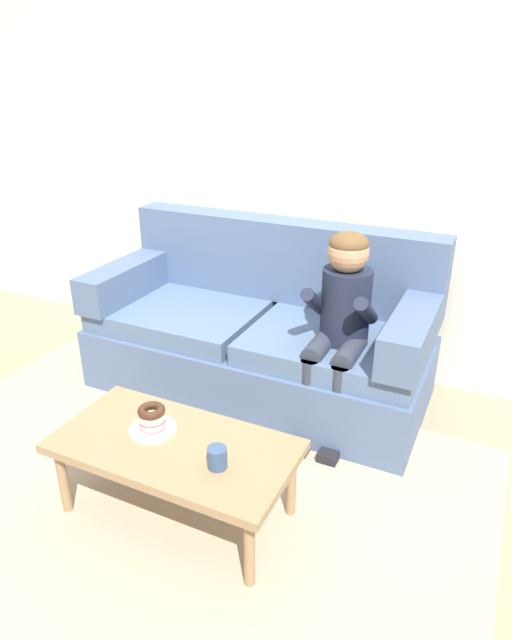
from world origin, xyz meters
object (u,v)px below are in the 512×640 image
(donut, at_px, (153,424))
(toy_controller, at_px, (116,416))
(couch, at_px, (262,335))
(person_child, at_px, (341,316))
(mug, at_px, (217,458))
(coffee_table, at_px, (174,450))

(donut, bearing_deg, toy_controller, 144.28)
(couch, xyz_separation_m, person_child, (0.55, -0.21, 0.32))
(couch, height_order, mug, couch)
(person_child, xyz_separation_m, mug, (-0.17, -1.01, -0.24))
(mug, xyz_separation_m, toy_controller, (-0.97, 0.52, -0.41))
(donut, distance_m, toy_controller, 0.83)
(couch, xyz_separation_m, mug, (0.38, -1.22, 0.08))
(mug, height_order, toy_controller, mug)
(donut, xyz_separation_m, toy_controller, (-0.59, 0.43, -0.39))
(couch, relative_size, mug, 22.23)
(couch, relative_size, person_child, 1.82)
(coffee_table, relative_size, mug, 11.53)
(donut, bearing_deg, couch, 90.16)
(person_child, bearing_deg, couch, 158.75)
(person_child, xyz_separation_m, toy_controller, (-1.14, -0.49, -0.65))
(toy_controller, bearing_deg, couch, 59.26)
(mug, bearing_deg, donut, 166.42)
(mug, bearing_deg, coffee_table, 167.12)
(person_child, distance_m, mug, 1.05)
(couch, distance_m, coffee_table, 1.18)
(coffee_table, distance_m, toy_controller, 0.92)
(coffee_table, relative_size, toy_controller, 4.59)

